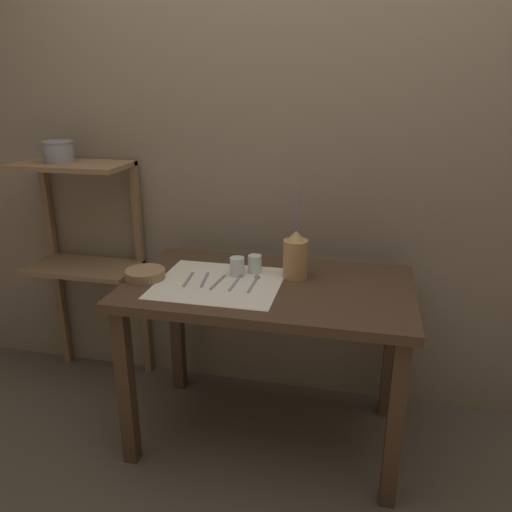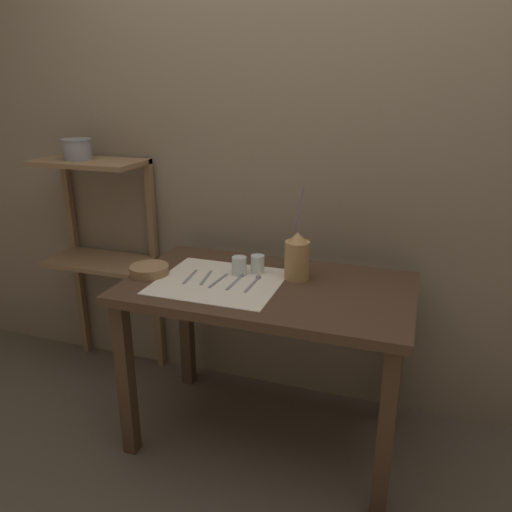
# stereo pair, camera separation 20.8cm
# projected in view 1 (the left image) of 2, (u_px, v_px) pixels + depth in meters

# --- Properties ---
(ground_plane) EXTENTS (12.00, 12.00, 0.00)m
(ground_plane) POSITION_uv_depth(u_px,v_px,m) (267.00, 434.00, 2.37)
(ground_plane) COLOR brown
(stone_wall_back) EXTENTS (7.00, 0.06, 2.40)m
(stone_wall_back) POSITION_uv_depth(u_px,v_px,m) (288.00, 166.00, 2.40)
(stone_wall_back) COLOR #7A6B56
(stone_wall_back) RESTS_ON ground_plane
(wooden_table) EXTENTS (1.21, 0.70, 0.77)m
(wooden_table) POSITION_uv_depth(u_px,v_px,m) (268.00, 308.00, 2.15)
(wooden_table) COLOR #422D1E
(wooden_table) RESTS_ON ground_plane
(wooden_shelf_unit) EXTENTS (0.56, 0.30, 1.21)m
(wooden_shelf_unit) POSITION_uv_depth(u_px,v_px,m) (84.00, 234.00, 2.58)
(wooden_shelf_unit) COLOR brown
(wooden_shelf_unit) RESTS_ON ground_plane
(linen_cloth) EXTENTS (0.52, 0.46, 0.00)m
(linen_cloth) POSITION_uv_depth(u_px,v_px,m) (219.00, 283.00, 2.12)
(linen_cloth) COLOR beige
(linen_cloth) RESTS_ON wooden_table
(pitcher_with_flowers) EXTENTS (0.11, 0.11, 0.42)m
(pitcher_with_flowers) POSITION_uv_depth(u_px,v_px,m) (295.00, 256.00, 2.15)
(pitcher_with_flowers) COLOR #A87F4C
(pitcher_with_flowers) RESTS_ON wooden_table
(wooden_bowl) EXTENTS (0.17, 0.17, 0.04)m
(wooden_bowl) POSITION_uv_depth(u_px,v_px,m) (145.00, 274.00, 2.16)
(wooden_bowl) COLOR #8E6B47
(wooden_bowl) RESTS_ON wooden_table
(glass_tumbler_near) EXTENTS (0.06, 0.06, 0.08)m
(glass_tumbler_near) POSITION_uv_depth(u_px,v_px,m) (237.00, 266.00, 2.18)
(glass_tumbler_near) COLOR silver
(glass_tumbler_near) RESTS_ON wooden_table
(glass_tumbler_far) EXTENTS (0.06, 0.06, 0.08)m
(glass_tumbler_far) POSITION_uv_depth(u_px,v_px,m) (255.00, 264.00, 2.22)
(glass_tumbler_far) COLOR silver
(glass_tumbler_far) RESTS_ON wooden_table
(fork_outer) EXTENTS (0.03, 0.16, 0.00)m
(fork_outer) POSITION_uv_depth(u_px,v_px,m) (188.00, 279.00, 2.15)
(fork_outer) COLOR gray
(fork_outer) RESTS_ON wooden_table
(fork_inner) EXTENTS (0.04, 0.16, 0.00)m
(fork_inner) POSITION_uv_depth(u_px,v_px,m) (205.00, 280.00, 2.14)
(fork_inner) COLOR gray
(fork_inner) RESTS_ON wooden_table
(knife_center) EXTENTS (0.03, 0.16, 0.00)m
(knife_center) POSITION_uv_depth(u_px,v_px,m) (218.00, 282.00, 2.12)
(knife_center) COLOR gray
(knife_center) RESTS_ON wooden_table
(spoon_inner) EXTENTS (0.02, 0.18, 0.02)m
(spoon_inner) POSITION_uv_depth(u_px,v_px,m) (238.00, 279.00, 2.15)
(spoon_inner) COLOR gray
(spoon_inner) RESTS_ON wooden_table
(spoon_outer) EXTENTS (0.02, 0.18, 0.02)m
(spoon_outer) POSITION_uv_depth(u_px,v_px,m) (256.00, 280.00, 2.13)
(spoon_outer) COLOR gray
(spoon_outer) RESTS_ON wooden_table
(metal_pot_large) EXTENTS (0.15, 0.15, 0.10)m
(metal_pot_large) POSITION_uv_depth(u_px,v_px,m) (58.00, 151.00, 2.42)
(metal_pot_large) COLOR gray
(metal_pot_large) RESTS_ON wooden_shelf_unit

